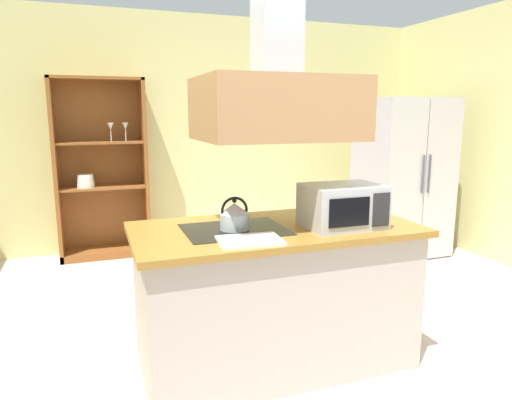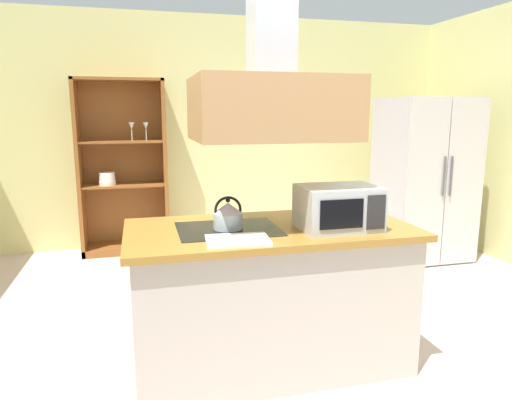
{
  "view_description": "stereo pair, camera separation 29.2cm",
  "coord_description": "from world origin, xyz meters",
  "px_view_note": "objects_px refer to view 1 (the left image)",
  "views": [
    {
      "loc": [
        -1.1,
        -2.52,
        1.59
      ],
      "look_at": [
        -0.06,
        0.37,
        1.0
      ],
      "focal_mm": 32.25,
      "sensor_mm": 36.0,
      "label": 1
    },
    {
      "loc": [
        -0.82,
        -2.6,
        1.59
      ],
      "look_at": [
        -0.06,
        0.37,
        1.0
      ],
      "focal_mm": 32.25,
      "sensor_mm": 36.0,
      "label": 2
    }
  ],
  "objects_px": {
    "dish_cabinet": "(102,178)",
    "cutting_board": "(250,241)",
    "kettle": "(235,216)",
    "microwave": "(343,206)",
    "wine_glass_on_counter": "(356,189)",
    "refrigerator": "(402,177)"
  },
  "relations": [
    {
      "from": "kettle",
      "to": "cutting_board",
      "type": "relative_size",
      "value": 0.58
    },
    {
      "from": "refrigerator",
      "to": "kettle",
      "type": "xyz_separation_m",
      "value": [
        -2.49,
        -1.71,
        0.12
      ]
    },
    {
      "from": "wine_glass_on_counter",
      "to": "microwave",
      "type": "bearing_deg",
      "value": -130.39
    },
    {
      "from": "refrigerator",
      "to": "cutting_board",
      "type": "xyz_separation_m",
      "value": [
        -2.49,
        -2.0,
        0.04
      ]
    },
    {
      "from": "cutting_board",
      "to": "microwave",
      "type": "relative_size",
      "value": 0.74
    },
    {
      "from": "refrigerator",
      "to": "kettle",
      "type": "height_order",
      "value": "refrigerator"
    },
    {
      "from": "microwave",
      "to": "wine_glass_on_counter",
      "type": "xyz_separation_m",
      "value": [
        0.33,
        0.39,
        0.02
      ]
    },
    {
      "from": "kettle",
      "to": "refrigerator",
      "type": "bearing_deg",
      "value": 34.5
    },
    {
      "from": "dish_cabinet",
      "to": "cutting_board",
      "type": "xyz_separation_m",
      "value": [
        0.68,
        -3.04,
        0.04
      ]
    },
    {
      "from": "kettle",
      "to": "microwave",
      "type": "xyz_separation_m",
      "value": [
        0.64,
        -0.15,
        0.05
      ]
    },
    {
      "from": "cutting_board",
      "to": "wine_glass_on_counter",
      "type": "height_order",
      "value": "wine_glass_on_counter"
    },
    {
      "from": "kettle",
      "to": "microwave",
      "type": "distance_m",
      "value": 0.66
    },
    {
      "from": "cutting_board",
      "to": "microwave",
      "type": "distance_m",
      "value": 0.66
    },
    {
      "from": "refrigerator",
      "to": "cutting_board",
      "type": "distance_m",
      "value": 3.19
    },
    {
      "from": "dish_cabinet",
      "to": "microwave",
      "type": "xyz_separation_m",
      "value": [
        1.32,
        -2.91,
        0.16
      ]
    },
    {
      "from": "dish_cabinet",
      "to": "wine_glass_on_counter",
      "type": "bearing_deg",
      "value": -56.86
    },
    {
      "from": "dish_cabinet",
      "to": "kettle",
      "type": "relative_size",
      "value": 9.87
    },
    {
      "from": "microwave",
      "to": "wine_glass_on_counter",
      "type": "height_order",
      "value": "microwave"
    },
    {
      "from": "microwave",
      "to": "refrigerator",
      "type": "bearing_deg",
      "value": 45.17
    },
    {
      "from": "refrigerator",
      "to": "dish_cabinet",
      "type": "relative_size",
      "value": 0.89
    },
    {
      "from": "kettle",
      "to": "wine_glass_on_counter",
      "type": "distance_m",
      "value": 1.0
    },
    {
      "from": "dish_cabinet",
      "to": "cutting_board",
      "type": "relative_size",
      "value": 5.73
    }
  ]
}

